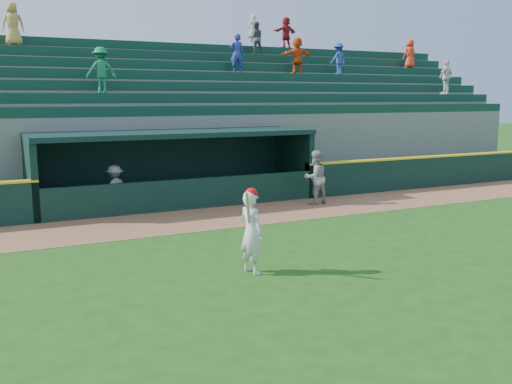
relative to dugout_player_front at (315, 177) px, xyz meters
The scene contains 9 objects.
ground 6.93m from the dugout_player_front, 127.22° to the right, with size 120.00×120.00×0.00m, color #1E4D13.
warning_track 4.29m from the dugout_player_front, behind, with size 40.00×3.00×0.01m, color #905939.
field_wall_right 8.17m from the dugout_player_front, ahead, with size 15.50×0.30×1.20m, color black.
wall_stripe_right 8.17m from the dugout_player_front, ahead, with size 15.50×0.32×0.06m, color yellow.
dugout_player_front is the anchor object (origin of this frame).
dugout_player_inside 6.57m from the dugout_player_front, 164.64° to the left, with size 0.95×0.55×1.48m, color #969691.
dugout 4.89m from the dugout_player_front, 148.62° to the left, with size 9.40×2.80×2.46m.
stands 8.35m from the dugout_player_front, 120.19° to the left, with size 34.50×6.25×7.46m.
batter_at_plate 7.95m from the dugout_player_front, 131.72° to the right, with size 0.62×0.80×1.79m.
Camera 1 is at (-6.10, -10.65, 3.58)m, focal length 40.00 mm.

